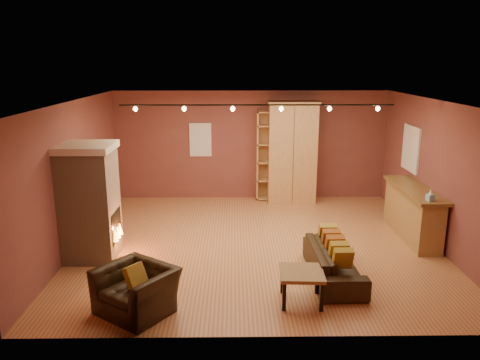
{
  "coord_description": "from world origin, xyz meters",
  "views": [
    {
      "loc": [
        -0.44,
        -8.7,
        3.54
      ],
      "look_at": [
        -0.32,
        0.2,
        1.25
      ],
      "focal_mm": 35.0,
      "sensor_mm": 36.0,
      "label": 1
    }
  ],
  "objects_px": {
    "armoire": "(292,152)",
    "armchair": "(136,283)",
    "bar_counter": "(412,212)",
    "coffee_table": "(302,276)",
    "loveseat": "(334,256)",
    "fireplace": "(90,202)",
    "bookcase": "(275,155)"
  },
  "relations": [
    {
      "from": "bar_counter",
      "to": "coffee_table",
      "type": "distance_m",
      "value": 3.73
    },
    {
      "from": "fireplace",
      "to": "armoire",
      "type": "xyz_separation_m",
      "value": [
        4.07,
        3.52,
        0.23
      ]
    },
    {
      "from": "armoire",
      "to": "bar_counter",
      "type": "relative_size",
      "value": 1.17
    },
    {
      "from": "armoire",
      "to": "bar_counter",
      "type": "xyz_separation_m",
      "value": [
        2.17,
        -2.6,
        -0.76
      ]
    },
    {
      "from": "armoire",
      "to": "loveseat",
      "type": "xyz_separation_m",
      "value": [
        0.19,
        -4.44,
        -0.91
      ]
    },
    {
      "from": "loveseat",
      "to": "armchair",
      "type": "xyz_separation_m",
      "value": [
        -3.07,
        -1.06,
        0.07
      ]
    },
    {
      "from": "coffee_table",
      "to": "fireplace",
      "type": "bearing_deg",
      "value": 154.48
    },
    {
      "from": "fireplace",
      "to": "coffee_table",
      "type": "relative_size",
      "value": 3.12
    },
    {
      "from": "loveseat",
      "to": "bookcase",
      "type": "bearing_deg",
      "value": 6.13
    },
    {
      "from": "fireplace",
      "to": "loveseat",
      "type": "bearing_deg",
      "value": -12.1
    },
    {
      "from": "bar_counter",
      "to": "loveseat",
      "type": "distance_m",
      "value": 2.7
    },
    {
      "from": "bar_counter",
      "to": "armchair",
      "type": "distance_m",
      "value": 5.82
    },
    {
      "from": "armoire",
      "to": "armchair",
      "type": "distance_m",
      "value": 6.26
    },
    {
      "from": "armoire",
      "to": "armchair",
      "type": "bearing_deg",
      "value": -117.68
    },
    {
      "from": "armoire",
      "to": "coffee_table",
      "type": "distance_m",
      "value": 5.34
    },
    {
      "from": "fireplace",
      "to": "armchair",
      "type": "bearing_deg",
      "value": -58.88
    },
    {
      "from": "fireplace",
      "to": "armchair",
      "type": "relative_size",
      "value": 1.74
    },
    {
      "from": "fireplace",
      "to": "bookcase",
      "type": "distance_m",
      "value": 5.22
    },
    {
      "from": "bookcase",
      "to": "coffee_table",
      "type": "relative_size",
      "value": 3.39
    },
    {
      "from": "armoire",
      "to": "armchair",
      "type": "relative_size",
      "value": 2.1
    },
    {
      "from": "loveseat",
      "to": "coffee_table",
      "type": "xyz_separation_m",
      "value": [
        -0.65,
        -0.81,
        0.04
      ]
    },
    {
      "from": "armchair",
      "to": "armoire",
      "type": "bearing_deg",
      "value": 98.22
    },
    {
      "from": "armoire",
      "to": "loveseat",
      "type": "bearing_deg",
      "value": -87.59
    },
    {
      "from": "fireplace",
      "to": "armoire",
      "type": "height_order",
      "value": "armoire"
    },
    {
      "from": "fireplace",
      "to": "bookcase",
      "type": "xyz_separation_m",
      "value": [
        3.65,
        3.73,
        0.11
      ]
    },
    {
      "from": "armchair",
      "to": "coffee_table",
      "type": "bearing_deg",
      "value": 41.82
    },
    {
      "from": "bar_counter",
      "to": "loveseat",
      "type": "bearing_deg",
      "value": -137.26
    },
    {
      "from": "armoire",
      "to": "bookcase",
      "type": "bearing_deg",
      "value": 153.95
    },
    {
      "from": "armchair",
      "to": "loveseat",
      "type": "bearing_deg",
      "value": 54.92
    },
    {
      "from": "bar_counter",
      "to": "coffee_table",
      "type": "relative_size",
      "value": 3.22
    },
    {
      "from": "loveseat",
      "to": "armchair",
      "type": "bearing_deg",
      "value": 107.69
    },
    {
      "from": "fireplace",
      "to": "armchair",
      "type": "distance_m",
      "value": 2.38
    }
  ]
}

